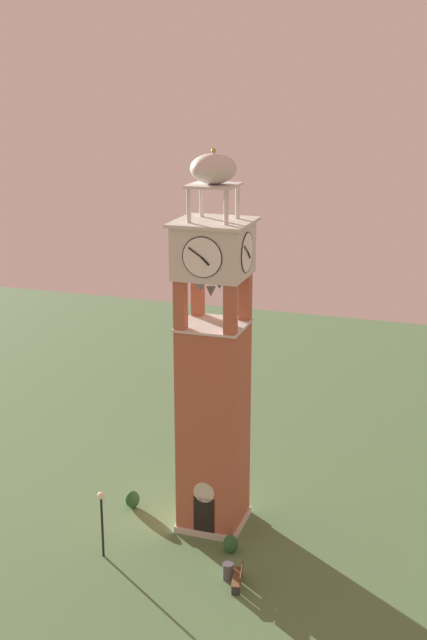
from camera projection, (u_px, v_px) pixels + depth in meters
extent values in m
plane|color=#517547|center=(213.00, 522.00, 43.13)|extent=(80.00, 80.00, 0.00)
cube|color=#AD5B42|center=(213.00, 428.00, 41.56)|extent=(3.05, 3.05, 10.84)
cube|color=beige|center=(213.00, 519.00, 43.08)|extent=(3.25, 3.25, 0.35)
cube|color=black|center=(204.00, 517.00, 41.39)|extent=(1.10, 0.04, 2.20)
cylinder|color=beige|center=(204.00, 493.00, 40.99)|extent=(1.10, 0.04, 1.10)
cube|color=#AD5B42|center=(180.00, 306.00, 38.88)|extent=(0.56, 0.56, 2.52)
cube|color=#AD5B42|center=(230.00, 310.00, 38.13)|extent=(0.56, 0.56, 2.52)
cube|color=#AD5B42|center=(198.00, 293.00, 41.14)|extent=(0.56, 0.56, 2.52)
cube|color=#AD5B42|center=(245.00, 297.00, 40.40)|extent=(0.56, 0.56, 2.52)
cube|color=beige|center=(213.00, 325.00, 39.98)|extent=(3.21, 3.21, 0.12)
cone|color=#4C4C51|center=(228.00, 289.00, 39.33)|extent=(0.37, 0.37, 0.49)
cone|color=#4C4C51|center=(219.00, 285.00, 40.04)|extent=(0.51, 0.51, 0.40)
cone|color=#4C4C51|center=(200.00, 287.00, 39.65)|extent=(0.55, 0.55, 0.39)
cone|color=#4C4C51|center=(211.00, 292.00, 38.80)|extent=(0.46, 0.46, 0.47)
cube|color=beige|center=(213.00, 250.00, 38.91)|extent=(3.29, 3.29, 2.53)
cylinder|color=white|center=(202.00, 257.00, 37.40)|extent=(1.92, 0.05, 1.92)
torus|color=black|center=(202.00, 257.00, 37.40)|extent=(1.95, 0.06, 1.95)
cube|color=black|center=(205.00, 261.00, 37.34)|extent=(0.41, 0.03, 0.40)
cube|color=black|center=(195.00, 253.00, 37.38)|extent=(0.67, 0.03, 0.48)
cylinder|color=white|center=(224.00, 244.00, 40.42)|extent=(1.92, 0.05, 1.92)
torus|color=black|center=(224.00, 244.00, 40.42)|extent=(1.95, 0.06, 1.95)
cube|color=black|center=(228.00, 247.00, 40.47)|extent=(0.41, 0.03, 0.40)
cube|color=black|center=(218.00, 239.00, 40.51)|extent=(0.67, 0.03, 0.48)
cylinder|color=white|center=(181.00, 248.00, 39.41)|extent=(0.05, 1.92, 1.92)
torus|color=black|center=(181.00, 248.00, 39.41)|extent=(0.06, 1.95, 1.95)
cube|color=black|center=(181.00, 251.00, 39.64)|extent=(0.03, 0.41, 0.40)
cube|color=black|center=(177.00, 245.00, 39.08)|extent=(0.03, 0.67, 0.48)
cylinder|color=white|center=(247.00, 253.00, 38.41)|extent=(0.05, 1.92, 1.92)
torus|color=black|center=(247.00, 253.00, 38.41)|extent=(0.06, 1.95, 1.95)
cube|color=black|center=(249.00, 255.00, 38.60)|extent=(0.03, 0.41, 0.40)
cube|color=black|center=(247.00, 249.00, 38.04)|extent=(0.03, 0.67, 0.48)
cube|color=beige|center=(213.00, 222.00, 38.52)|extent=(3.65, 3.65, 0.16)
cylinder|color=beige|center=(189.00, 206.00, 37.72)|extent=(0.22, 0.22, 1.59)
cylinder|color=beige|center=(226.00, 207.00, 37.18)|extent=(0.22, 0.22, 1.59)
cylinder|color=beige|center=(202.00, 200.00, 39.36)|extent=(0.22, 0.22, 1.59)
cylinder|color=beige|center=(238.00, 202.00, 38.82)|extent=(0.22, 0.22, 1.59)
cube|color=beige|center=(213.00, 185.00, 38.02)|extent=(2.25, 2.25, 0.12)
ellipsoid|color=beige|center=(213.00, 169.00, 37.80)|extent=(2.17, 2.17, 1.40)
sphere|color=#B79338|center=(213.00, 151.00, 37.57)|extent=(0.24, 0.24, 0.24)
cube|color=brown|center=(237.00, 577.00, 37.67)|extent=(0.74, 1.65, 0.06)
cube|color=brown|center=(242.00, 572.00, 37.57)|extent=(0.36, 1.58, 0.44)
cube|color=#2D2D33|center=(236.00, 591.00, 37.06)|extent=(0.40, 0.15, 0.42)
cube|color=#2D2D33|center=(239.00, 572.00, 38.42)|extent=(0.40, 0.15, 0.42)
cylinder|color=black|center=(102.00, 528.00, 39.67)|extent=(0.12, 0.12, 3.12)
sphere|color=#F9EFCC|center=(101.00, 496.00, 39.17)|extent=(0.36, 0.36, 0.36)
cylinder|color=#4C4C51|center=(228.00, 571.00, 38.20)|extent=(0.52, 0.52, 0.80)
ellipsoid|color=#28562D|center=(132.00, 499.00, 44.51)|extent=(0.79, 0.79, 0.96)
ellipsoid|color=#28562D|center=(231.00, 544.00, 40.31)|extent=(0.74, 0.74, 0.93)
ellipsoid|color=#28562D|center=(199.00, 489.00, 45.66)|extent=(0.81, 0.81, 0.92)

